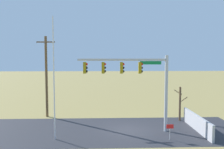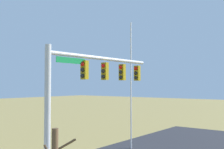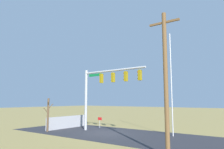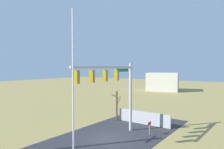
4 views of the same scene
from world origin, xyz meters
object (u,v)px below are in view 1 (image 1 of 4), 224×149
object	(u,v)px
utility_pole	(46,75)
bare_tree	(180,103)
flagpole	(54,79)
open_sign	(170,128)
signal_mast	(137,76)

from	to	relation	value
utility_pole	bare_tree	world-z (taller)	utility_pole
flagpole	bare_tree	distance (m)	12.72
utility_pole	bare_tree	xyz separation A→B (m)	(13.61, -2.05, -2.66)
bare_tree	open_sign	bearing A→B (deg)	-115.37
utility_pole	signal_mast	bearing A→B (deg)	-30.32
flagpole	bare_tree	bearing A→B (deg)	23.13
open_sign	bare_tree	bearing A→B (deg)	64.63
flagpole	utility_pole	bearing A→B (deg)	107.93
flagpole	utility_pole	xyz separation A→B (m)	(-2.23, 6.91, -0.30)
open_sign	signal_mast	bearing A→B (deg)	135.50
flagpole	bare_tree	world-z (taller)	flagpole
flagpole	utility_pole	world-z (taller)	flagpole
signal_mast	utility_pole	size ratio (longest dim) A/B	0.90
utility_pole	open_sign	distance (m)	13.77
signal_mast	open_sign	bearing A→B (deg)	-44.50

